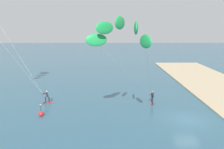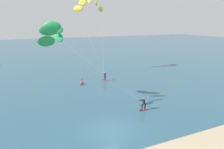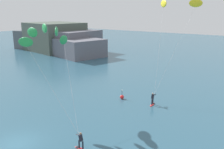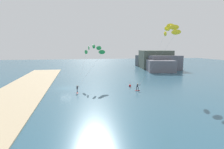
# 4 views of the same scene
# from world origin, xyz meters

# --- Properties ---
(ground_plane) EXTENTS (240.00, 240.00, 0.00)m
(ground_plane) POSITION_xyz_m (0.00, 0.00, 0.00)
(ground_plane) COLOR #2D566B
(sand_strip) EXTENTS (80.00, 11.28, 0.16)m
(sand_strip) POSITION_xyz_m (0.00, -9.53, 0.08)
(sand_strip) COLOR tan
(sand_strip) RESTS_ON ground
(kitesurfer_nearshore) EXTENTS (12.24, 7.81, 10.66)m
(kitesurfer_nearshore) POSITION_xyz_m (-3.65, 7.28, 9.03)
(kitesurfer_nearshore) COLOR red
(kitesurfer_nearshore) RESTS_ON ground
(kitesurfer_mid_water) EXTENTS (6.46, 9.54, 15.22)m
(kitesurfer_mid_water) POSITION_xyz_m (5.70, 23.82, 13.40)
(kitesurfer_mid_water) COLOR red
(kitesurfer_mid_water) RESTS_ON ground
(marker_buoy) EXTENTS (0.56, 0.56, 1.38)m
(marker_buoy) POSITION_xyz_m (1.33, 15.94, 0.30)
(marker_buoy) COLOR red
(marker_buoy) RESTS_ON ground
(distant_headland) EXTENTS (35.48, 19.10, 8.50)m
(distant_headland) POSITION_xyz_m (-38.46, 41.03, 3.47)
(distant_headland) COLOR slate
(distant_headland) RESTS_ON ground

